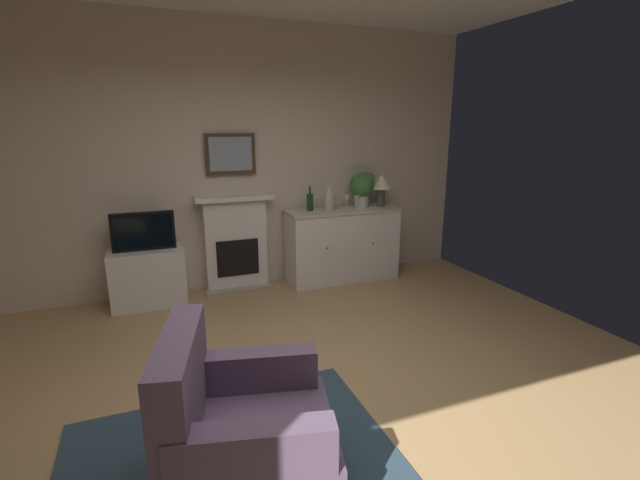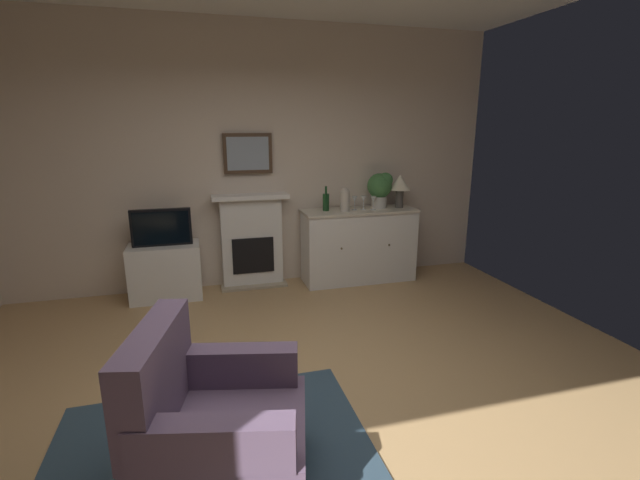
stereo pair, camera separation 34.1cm
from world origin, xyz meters
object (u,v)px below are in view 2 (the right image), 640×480
object	(u,v)px
framed_picture	(248,153)
wine_bottle	(326,202)
wine_glass_right	(373,200)
armchair	(213,425)
wine_glass_left	(355,200)
wine_glass_center	(364,200)
tv_set	(161,227)
sideboard_cabinet	(359,245)
tv_cabinet	(166,272)
fireplace_unit	(252,241)
potted_plant_small	(380,187)
vase_decorative	(345,199)
table_lamp	(400,185)

from	to	relation	value
framed_picture	wine_bottle	world-z (taller)	framed_picture
wine_glass_right	wine_bottle	bearing A→B (deg)	169.73
wine_glass_right	armchair	bearing A→B (deg)	-125.52
wine_glass_left	wine_glass_center	bearing A→B (deg)	-6.39
wine_bottle	tv_set	bearing A→B (deg)	-178.35
sideboard_cabinet	tv_cabinet	size ratio (longest dim) A/B	1.85
wine_bottle	wine_glass_left	distance (m)	0.34
framed_picture	tv_cabinet	distance (m)	1.60
wine_glass_center	tv_set	xyz separation A→B (m)	(-2.29, 0.01, -0.20)
fireplace_unit	wine_glass_center	size ratio (longest dim) A/B	6.67
potted_plant_small	armchair	size ratio (longest dim) A/B	0.45
framed_picture	wine_bottle	size ratio (longest dim) A/B	1.90
wine_glass_center	tv_cabinet	world-z (taller)	wine_glass_center
wine_glass_center	wine_glass_left	bearing A→B (deg)	173.61
framed_picture	wine_glass_center	world-z (taller)	framed_picture
wine_glass_center	armchair	distance (m)	3.48
wine_bottle	potted_plant_small	bearing A→B (deg)	0.04
wine_glass_right	armchair	size ratio (longest dim) A/B	0.17
sideboard_cabinet	potted_plant_small	size ratio (longest dim) A/B	3.22
sideboard_cabinet	potted_plant_small	world-z (taller)	potted_plant_small
wine_glass_left	vase_decorative	distance (m)	0.14
tv_set	table_lamp	bearing A→B (deg)	0.17
potted_plant_small	framed_picture	bearing A→B (deg)	173.51
fireplace_unit	armchair	size ratio (longest dim) A/B	1.14
wine_glass_left	tv_set	distance (m)	2.19
wine_glass_left	tv_cabinet	xyz separation A→B (m)	(-2.18, 0.02, -0.70)
table_lamp	tv_set	size ratio (longest dim) A/B	0.65
table_lamp	vase_decorative	distance (m)	0.73
table_lamp	sideboard_cabinet	bearing A→B (deg)	-180.00
sideboard_cabinet	table_lamp	size ratio (longest dim) A/B	3.46
wine_glass_center	potted_plant_small	world-z (taller)	potted_plant_small
wine_glass_right	table_lamp	bearing A→B (deg)	8.85
table_lamp	armchair	world-z (taller)	table_lamp
framed_picture	armchair	distance (m)	3.36
fireplace_unit	tv_set	size ratio (longest dim) A/B	1.77
sideboard_cabinet	potted_plant_small	bearing A→B (deg)	9.19
table_lamp	tv_cabinet	xyz separation A→B (m)	(-2.77, 0.02, -0.86)
fireplace_unit	table_lamp	distance (m)	1.90
wine_glass_left	armchair	bearing A→B (deg)	-121.98
wine_bottle	vase_decorative	distance (m)	0.23
wine_bottle	wine_glass_center	world-z (taller)	wine_bottle
table_lamp	vase_decorative	xyz separation A→B (m)	(-0.72, -0.05, -0.14)
potted_plant_small	wine_glass_center	bearing A→B (deg)	-165.13
wine_glass_left	wine_glass_right	world-z (taller)	same
armchair	vase_decorative	bearing A→B (deg)	59.63
sideboard_cabinet	wine_glass_right	bearing A→B (deg)	-20.32
framed_picture	tv_set	world-z (taller)	framed_picture
framed_picture	wine_glass_left	bearing A→B (deg)	-10.68
table_lamp	wine_glass_right	size ratio (longest dim) A/B	2.42
framed_picture	sideboard_cabinet	xyz separation A→B (m)	(1.28, -0.22, -1.11)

